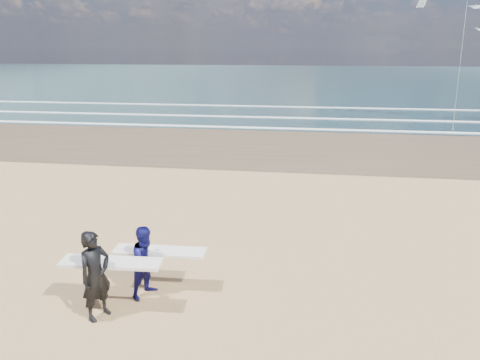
# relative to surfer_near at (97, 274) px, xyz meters

# --- Properties ---
(ocean) EXTENTS (220.00, 100.00, 0.02)m
(ocean) POSITION_rel_surfer_near_xyz_m (19.02, 71.51, -1.00)
(ocean) COLOR #193037
(ocean) RESTS_ON ground
(surfer_near) EXTENTS (2.22, 1.10, 2.00)m
(surfer_near) POSITION_rel_surfer_near_xyz_m (0.00, 0.00, 0.00)
(surfer_near) COLOR black
(surfer_near) RESTS_ON ground
(surfer_far) EXTENTS (2.22, 1.17, 1.72)m
(surfer_far) POSITION_rel_surfer_near_xyz_m (0.75, 0.98, -0.15)
(surfer_far) COLOR #0E0E50
(surfer_far) RESTS_ON ground
(kite_1) EXTENTS (6.00, 4.76, 10.39)m
(kite_1) POSITION_rel_surfer_near_xyz_m (15.27, 26.04, 4.81)
(kite_1) COLOR slate
(kite_1) RESTS_ON ground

